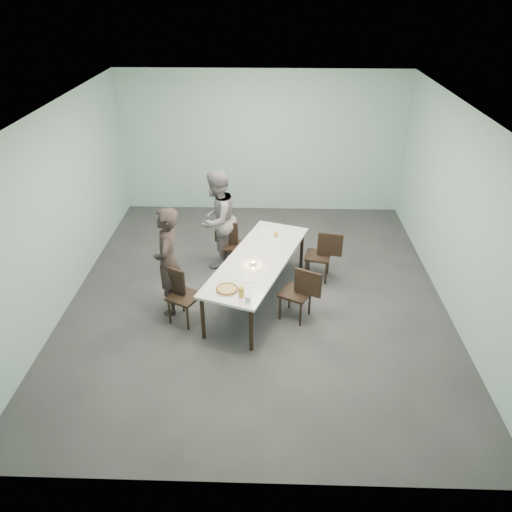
{
  "coord_description": "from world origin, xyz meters",
  "views": [
    {
      "loc": [
        0.2,
        -6.84,
        4.61
      ],
      "look_at": [
        0.0,
        -0.47,
        1.0
      ],
      "focal_mm": 35.0,
      "sensor_mm": 36.0,
      "label": 1
    }
  ],
  "objects_px": {
    "chair_far_left": "(233,242)",
    "pizza": "(227,289)",
    "table": "(258,262)",
    "water_tumbler": "(248,299)",
    "diner_near": "(168,262)",
    "side_plate": "(248,280)",
    "chair_near_right": "(301,291)",
    "tealight": "(253,263)",
    "diner_far": "(217,220)",
    "chair_far_right": "(323,253)",
    "beer_glass": "(241,292)",
    "amber_tumbler": "(276,234)",
    "chair_near_left": "(180,291)"
  },
  "relations": [
    {
      "from": "table",
      "to": "diner_far",
      "type": "height_order",
      "value": "diner_far"
    },
    {
      "from": "water_tumbler",
      "to": "chair_near_left",
      "type": "bearing_deg",
      "value": 150.45
    },
    {
      "from": "diner_far",
      "to": "beer_glass",
      "type": "xyz_separation_m",
      "value": [
        0.55,
        -2.18,
        -0.05
      ]
    },
    {
      "from": "chair_far_right",
      "to": "diner_far",
      "type": "height_order",
      "value": "diner_far"
    },
    {
      "from": "pizza",
      "to": "table",
      "type": "bearing_deg",
      "value": 66.19
    },
    {
      "from": "chair_far_left",
      "to": "amber_tumbler",
      "type": "relative_size",
      "value": 10.88
    },
    {
      "from": "pizza",
      "to": "beer_glass",
      "type": "xyz_separation_m",
      "value": [
        0.21,
        -0.15,
        0.06
      ]
    },
    {
      "from": "table",
      "to": "side_plate",
      "type": "distance_m",
      "value": 0.64
    },
    {
      "from": "amber_tumbler",
      "to": "water_tumbler",
      "type": "bearing_deg",
      "value": -101.2
    },
    {
      "from": "diner_near",
      "to": "diner_far",
      "type": "bearing_deg",
      "value": 156.61
    },
    {
      "from": "water_tumbler",
      "to": "tealight",
      "type": "distance_m",
      "value": 0.99
    },
    {
      "from": "chair_far_left",
      "to": "pizza",
      "type": "distance_m",
      "value": 1.95
    },
    {
      "from": "chair_far_left",
      "to": "chair_near_right",
      "type": "relative_size",
      "value": 1.0
    },
    {
      "from": "side_plate",
      "to": "chair_near_right",
      "type": "bearing_deg",
      "value": 9.0
    },
    {
      "from": "chair_far_left",
      "to": "chair_near_right",
      "type": "height_order",
      "value": "same"
    },
    {
      "from": "table",
      "to": "chair_far_right",
      "type": "relative_size",
      "value": 3.16
    },
    {
      "from": "chair_far_left",
      "to": "tealight",
      "type": "height_order",
      "value": "chair_far_left"
    },
    {
      "from": "chair_far_left",
      "to": "beer_glass",
      "type": "xyz_separation_m",
      "value": [
        0.28,
        -2.09,
        0.32
      ]
    },
    {
      "from": "side_plate",
      "to": "beer_glass",
      "type": "relative_size",
      "value": 1.2
    },
    {
      "from": "beer_glass",
      "to": "amber_tumbler",
      "type": "height_order",
      "value": "beer_glass"
    },
    {
      "from": "chair_near_left",
      "to": "tealight",
      "type": "height_order",
      "value": "chair_near_left"
    },
    {
      "from": "diner_far",
      "to": "side_plate",
      "type": "relative_size",
      "value": 9.77
    },
    {
      "from": "table",
      "to": "side_plate",
      "type": "bearing_deg",
      "value": -101.1
    },
    {
      "from": "chair_near_left",
      "to": "chair_far_right",
      "type": "relative_size",
      "value": 1.0
    },
    {
      "from": "chair_near_right",
      "to": "tealight",
      "type": "relative_size",
      "value": 15.54
    },
    {
      "from": "diner_near",
      "to": "water_tumbler",
      "type": "bearing_deg",
      "value": 54.36
    },
    {
      "from": "chair_near_right",
      "to": "side_plate",
      "type": "xyz_separation_m",
      "value": [
        -0.78,
        -0.12,
        0.25
      ]
    },
    {
      "from": "table",
      "to": "water_tumbler",
      "type": "bearing_deg",
      "value": -94.85
    },
    {
      "from": "diner_near",
      "to": "water_tumbler",
      "type": "height_order",
      "value": "diner_near"
    },
    {
      "from": "table",
      "to": "chair_near_right",
      "type": "distance_m",
      "value": 0.85
    },
    {
      "from": "diner_far",
      "to": "side_plate",
      "type": "height_order",
      "value": "diner_far"
    },
    {
      "from": "chair_far_right",
      "to": "chair_far_left",
      "type": "bearing_deg",
      "value": -1.11
    },
    {
      "from": "table",
      "to": "tealight",
      "type": "distance_m",
      "value": 0.21
    },
    {
      "from": "pizza",
      "to": "side_plate",
      "type": "xyz_separation_m",
      "value": [
        0.28,
        0.28,
        -0.01
      ]
    },
    {
      "from": "chair_far_left",
      "to": "chair_far_right",
      "type": "height_order",
      "value": "same"
    },
    {
      "from": "chair_near_left",
      "to": "table",
      "type": "bearing_deg",
      "value": 54.96
    },
    {
      "from": "chair_near_right",
      "to": "side_plate",
      "type": "distance_m",
      "value": 0.83
    },
    {
      "from": "beer_glass",
      "to": "water_tumbler",
      "type": "xyz_separation_m",
      "value": [
        0.09,
        -0.11,
        -0.03
      ]
    },
    {
      "from": "diner_near",
      "to": "beer_glass",
      "type": "distance_m",
      "value": 1.35
    },
    {
      "from": "table",
      "to": "beer_glass",
      "type": "bearing_deg",
      "value": -100.28
    },
    {
      "from": "chair_near_right",
      "to": "tealight",
      "type": "height_order",
      "value": "chair_near_right"
    },
    {
      "from": "chair_near_right",
      "to": "diner_far",
      "type": "xyz_separation_m",
      "value": [
        -1.4,
        1.63,
        0.38
      ]
    },
    {
      "from": "side_plate",
      "to": "water_tumbler",
      "type": "relative_size",
      "value": 2.0
    },
    {
      "from": "table",
      "to": "diner_near",
      "type": "bearing_deg",
      "value": -166.04
    },
    {
      "from": "chair_near_left",
      "to": "water_tumbler",
      "type": "distance_m",
      "value": 1.24
    },
    {
      "from": "beer_glass",
      "to": "chair_far_left",
      "type": "bearing_deg",
      "value": 97.66
    },
    {
      "from": "table",
      "to": "side_plate",
      "type": "xyz_separation_m",
      "value": [
        -0.12,
        -0.63,
        0.06
      ]
    },
    {
      "from": "side_plate",
      "to": "tealight",
      "type": "relative_size",
      "value": 3.21
    },
    {
      "from": "pizza",
      "to": "water_tumbler",
      "type": "xyz_separation_m",
      "value": [
        0.3,
        -0.26,
        0.03
      ]
    },
    {
      "from": "pizza",
      "to": "amber_tumbler",
      "type": "distance_m",
      "value": 1.8
    }
  ]
}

